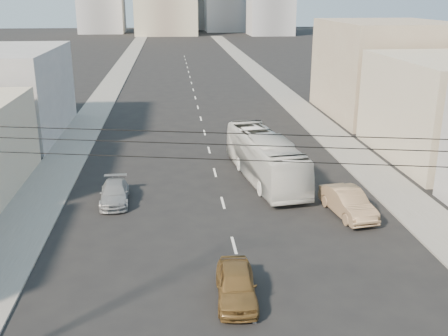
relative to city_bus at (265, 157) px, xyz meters
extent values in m
cube|color=slate|center=(-15.17, 45.82, -1.58)|extent=(3.50, 180.00, 0.12)
cube|color=slate|center=(8.33, 45.82, -1.58)|extent=(3.50, 180.00, 0.12)
cube|color=silver|center=(-3.42, -16.18, -1.63)|extent=(0.15, 2.00, 0.01)
cube|color=silver|center=(-3.42, -10.18, -1.63)|extent=(0.15, 2.00, 0.01)
cube|color=silver|center=(-3.42, -4.18, -1.63)|extent=(0.15, 2.00, 0.01)
cube|color=silver|center=(-3.42, 1.82, -1.63)|extent=(0.15, 2.00, 0.01)
cube|color=silver|center=(-3.42, 7.82, -1.63)|extent=(0.15, 2.00, 0.01)
cube|color=silver|center=(-3.42, 13.82, -1.63)|extent=(0.15, 2.00, 0.01)
cube|color=silver|center=(-3.42, 19.82, -1.63)|extent=(0.15, 2.00, 0.01)
cube|color=silver|center=(-3.42, 25.82, -1.63)|extent=(0.15, 2.00, 0.01)
cube|color=silver|center=(-3.42, 31.82, -1.63)|extent=(0.15, 2.00, 0.01)
cube|color=silver|center=(-3.42, 37.82, -1.63)|extent=(0.15, 2.00, 0.01)
cube|color=silver|center=(-3.42, 43.82, -1.63)|extent=(0.15, 2.00, 0.01)
cube|color=silver|center=(-3.42, 49.82, -1.63)|extent=(0.15, 2.00, 0.01)
cube|color=silver|center=(-3.42, 55.82, -1.63)|extent=(0.15, 2.00, 0.01)
cube|color=silver|center=(-3.42, 61.82, -1.63)|extent=(0.15, 2.00, 0.01)
cube|color=silver|center=(-3.42, 67.82, -1.63)|extent=(0.15, 2.00, 0.01)
cube|color=silver|center=(-3.42, 73.82, -1.63)|extent=(0.15, 2.00, 0.01)
cube|color=silver|center=(-3.42, 79.82, -1.63)|extent=(0.15, 2.00, 0.01)
imported|color=silver|center=(0.00, 0.00, 0.00)|extent=(4.27, 12.03, 3.28)
imported|color=brown|center=(-3.94, -15.30, -0.92)|extent=(1.93, 4.32, 1.44)
imported|color=#8E7153|center=(3.84, -6.86, -0.83)|extent=(2.40, 5.08, 1.61)
imported|color=gray|center=(-10.26, -3.42, -1.01)|extent=(1.96, 4.41, 1.26)
cylinder|color=black|center=(-3.42, -22.68, 7.66)|extent=(23.01, 5.02, 0.02)
cylinder|color=black|center=(-3.42, -22.68, 7.36)|extent=(23.01, 5.02, 0.02)
cylinder|color=black|center=(-3.42, -22.68, 6.96)|extent=(23.01, 5.02, 0.02)
cube|color=tan|center=(16.58, 19.82, 3.36)|extent=(12.00, 16.00, 10.00)
camera|label=1|loc=(-6.46, -35.04, 10.98)|focal=42.00mm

